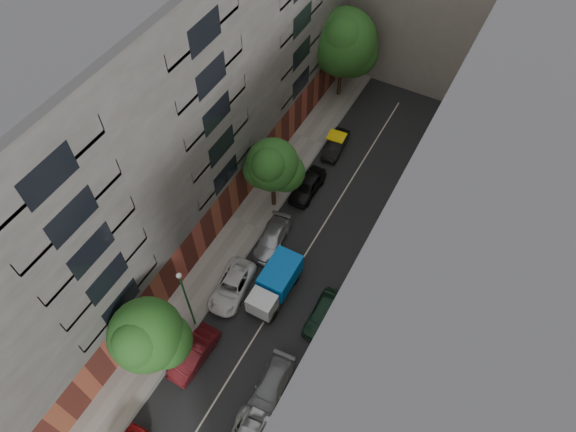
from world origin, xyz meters
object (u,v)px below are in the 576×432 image
Objects in this scene: car_left_3 at (272,239)px; pedestrian at (396,244)px; car_right_2 at (323,314)px; car_right_1 at (271,386)px; car_left_1 at (194,354)px; car_left_2 at (232,287)px; tree_near at (147,338)px; tarp_truck at (275,284)px; tree_far at (344,45)px; car_left_5 at (336,145)px; car_left_4 at (308,186)px; tree_mid at (273,167)px; lamp_post at (186,295)px.

car_left_3 is 9.60m from pedestrian.
car_right_1 is at bearing -97.14° from car_right_2.
car_left_1 is 17.04m from pedestrian.
car_left_2 is 8.22m from tree_near.
car_right_2 is (3.99, -0.26, -0.60)m from tarp_truck.
tarp_truck reaches higher than car_right_2.
tree_far is at bearing 102.91° from tarp_truck.
car_left_5 is 0.97× the size of car_right_2.
car_left_4 is 5.21m from tree_mid.
tarp_truck is at bearing 28.62° from pedestrian.
tree_mid is at bearing 119.80° from tarp_truck.
lamp_post is at bearing 85.10° from tree_near.
tree_far is 19.35m from pedestrian.
tarp_truck is 0.73× the size of lamp_post.
car_right_2 is (6.35, -15.60, 0.05)m from car_left_5.
tree_mid is at bearing 90.06° from tree_near.
car_left_5 is 0.45× the size of tree_far.
tree_mid is at bearing 137.23° from car_right_2.
car_left_1 is 0.90× the size of car_left_2.
car_left_1 is at bearing -133.82° from car_right_2.
car_left_2 is 1.10× the size of car_left_4.
lamp_post is at bearing -98.60° from car_left_5.
tree_near is at bearing -168.36° from car_right_1.
tree_far is (-1.20, 30.79, 1.31)m from tree_near.
pedestrian is (3.09, 14.02, 0.47)m from car_right_1.
car_left_1 is 16.80m from car_left_4.
car_left_2 is at bearing -81.86° from tree_mid.
tarp_truck is at bearing 53.03° from lamp_post.
tree_far is (-2.39, 23.69, 5.27)m from car_left_2.
tree_near is 30.84m from tree_far.
tree_near is 0.99× the size of lamp_post.
tarp_truck is 7.47m from car_left_1.
tarp_truck is 1.13× the size of car_right_1.
car_left_4 is at bearing -94.67° from car_left_5.
car_right_1 is 0.65× the size of lamp_post.
car_left_1 is at bearing -89.15° from car_left_4.
car_right_2 reaches higher than car_right_1.
tarp_truck is 7.00m from lamp_post.
car_right_1 is at bearing -80.11° from car_left_5.
tree_far is (-2.90, 6.89, 5.27)m from car_left_5.
car_left_5 is 0.57× the size of lamp_post.
tree_mid is (-0.02, 15.58, 0.22)m from tree_near.
car_left_2 is 1.06× the size of car_left_3.
car_right_2 is at bearing -67.63° from tree_far.
car_left_4 is 13.83m from tree_far.
car_right_1 is (5.66, 0.60, -0.06)m from car_left_1.
car_left_1 is 14.77m from tree_mid.
car_right_1 is at bearing -69.89° from car_left_4.
tarp_truck is 1.18× the size of car_left_1.
tree_near is at bearing -115.88° from tarp_truck.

